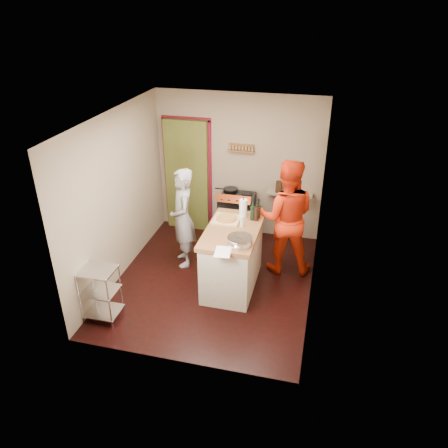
% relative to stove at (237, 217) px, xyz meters
% --- Properties ---
extents(floor, '(3.50, 3.50, 0.00)m').
position_rel_stove_xyz_m(floor, '(-0.05, -1.42, -0.45)').
color(floor, black).
rests_on(floor, ground).
extents(back_wall, '(3.00, 0.44, 2.60)m').
position_rel_stove_xyz_m(back_wall, '(-0.69, 0.36, 0.68)').
color(back_wall, gray).
rests_on(back_wall, ground).
extents(left_wall, '(0.04, 3.50, 2.60)m').
position_rel_stove_xyz_m(left_wall, '(-1.55, -1.42, 0.85)').
color(left_wall, gray).
rests_on(left_wall, ground).
extents(right_wall, '(0.04, 3.50, 2.60)m').
position_rel_stove_xyz_m(right_wall, '(1.45, -1.42, 0.85)').
color(right_wall, gray).
rests_on(right_wall, ground).
extents(ceiling, '(3.00, 3.50, 0.02)m').
position_rel_stove_xyz_m(ceiling, '(-0.05, -1.42, 2.16)').
color(ceiling, white).
rests_on(ceiling, back_wall).
extents(stove, '(0.60, 0.63, 1.00)m').
position_rel_stove_xyz_m(stove, '(0.00, 0.00, 0.00)').
color(stove, black).
rests_on(stove, ground).
extents(wire_shelving, '(0.48, 0.40, 0.80)m').
position_rel_stove_xyz_m(wire_shelving, '(-1.33, -2.62, -0.01)').
color(wire_shelving, silver).
rests_on(wire_shelving, ground).
extents(island, '(0.77, 1.46, 1.30)m').
position_rel_stove_xyz_m(island, '(0.25, -1.44, 0.07)').
color(island, beige).
rests_on(island, ground).
extents(person_stripe, '(0.63, 0.72, 1.66)m').
position_rel_stove_xyz_m(person_stripe, '(-0.67, -1.00, 0.38)').
color(person_stripe, '#A1A1A5').
rests_on(person_stripe, ground).
extents(person_red, '(1.00, 0.83, 1.89)m').
position_rel_stove_xyz_m(person_red, '(0.95, -0.78, 0.50)').
color(person_red, red).
rests_on(person_red, ground).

